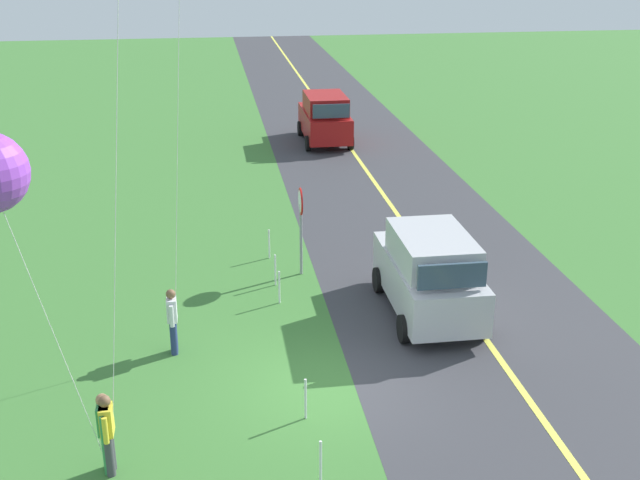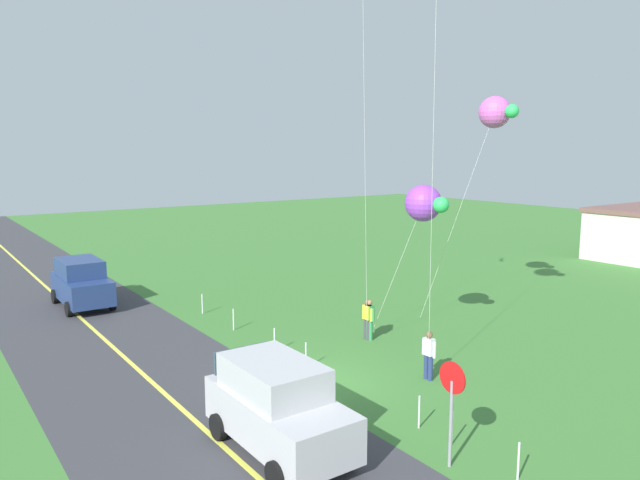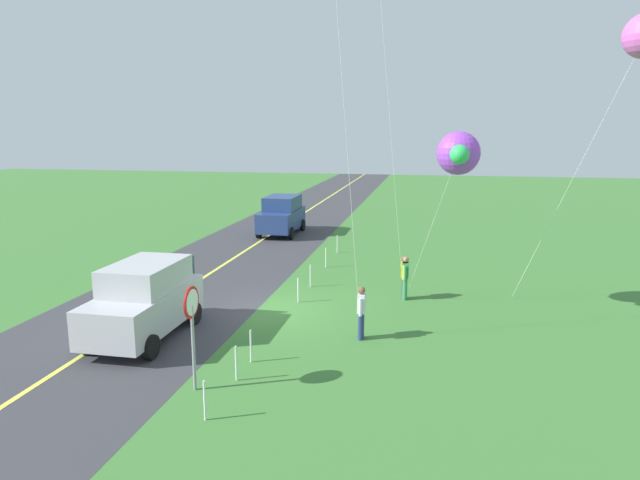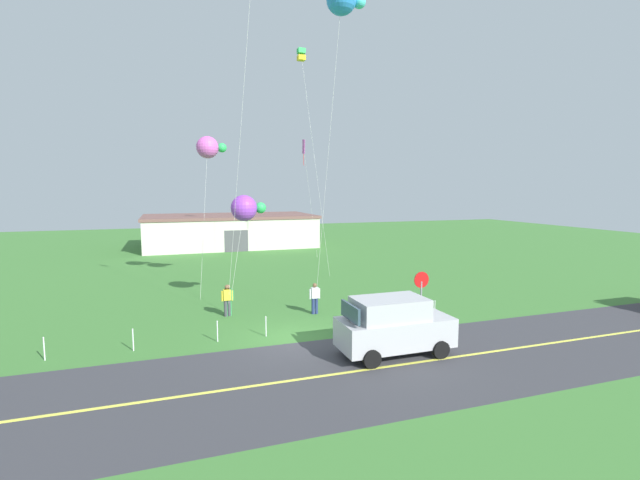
% 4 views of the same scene
% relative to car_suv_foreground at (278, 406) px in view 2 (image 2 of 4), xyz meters
% --- Properties ---
extents(ground_plane, '(120.00, 120.00, 0.10)m').
position_rel_car_suv_foreground_xyz_m(ground_plane, '(-3.08, 2.97, -1.20)').
color(ground_plane, '#3D7533').
extents(asphalt_road, '(120.00, 7.00, 0.00)m').
position_rel_car_suv_foreground_xyz_m(asphalt_road, '(-3.08, -1.03, -1.15)').
color(asphalt_road, '#38383D').
rests_on(asphalt_road, ground).
extents(road_centre_stripe, '(120.00, 0.16, 0.00)m').
position_rel_car_suv_foreground_xyz_m(road_centre_stripe, '(-3.08, -1.03, -1.15)').
color(road_centre_stripe, '#E5E04C').
rests_on(road_centre_stripe, asphalt_road).
extents(car_suv_foreground, '(4.40, 2.12, 2.24)m').
position_rel_car_suv_foreground_xyz_m(car_suv_foreground, '(0.00, 0.00, 0.00)').
color(car_suv_foreground, '#B7B7BC').
rests_on(car_suv_foreground, ground).
extents(car_parked_west_far, '(4.40, 2.12, 2.24)m').
position_rel_car_suv_foreground_xyz_m(car_parked_west_far, '(-17.10, -0.43, 0.00)').
color(car_parked_west_far, navy).
rests_on(car_parked_west_far, ground).
extents(stop_sign, '(0.76, 0.08, 2.56)m').
position_rel_car_suv_foreground_xyz_m(stop_sign, '(2.99, 2.87, 0.65)').
color(stop_sign, gray).
rests_on(stop_sign, ground).
extents(person_adult_near, '(0.58, 0.22, 1.60)m').
position_rel_car_suv_foreground_xyz_m(person_adult_near, '(-5.33, 7.41, -0.29)').
color(person_adult_near, '#338C4C').
rests_on(person_adult_near, ground).
extents(person_adult_companion, '(0.58, 0.22, 1.60)m').
position_rel_car_suv_foreground_xyz_m(person_adult_companion, '(-1.09, 6.34, -0.29)').
color(person_adult_companion, navy).
rests_on(person_adult_companion, ground).
extents(person_child_watcher, '(0.58, 0.22, 1.60)m').
position_rel_car_suv_foreground_xyz_m(person_child_watcher, '(-5.39, 7.36, -0.29)').
color(person_child_watcher, '#3F3F47').
rests_on(person_child_watcher, ground).
extents(kite_red_low, '(2.35, 2.33, 6.06)m').
position_rel_car_suv_foreground_xyz_m(kite_red_low, '(-4.12, 9.03, 4.20)').
color(kite_red_low, silver).
rests_on(kite_red_low, ground).
extents(kite_green_far, '(2.14, 4.03, 9.70)m').
position_rel_car_suv_foreground_xyz_m(kite_green_far, '(-5.44, 14.64, 7.84)').
color(kite_green_far, silver).
rests_on(kite_green_far, ground).
extents(fence_post_0, '(0.05, 0.05, 0.90)m').
position_rel_car_suv_foreground_xyz_m(fence_post_0, '(-12.59, 3.67, -0.70)').
color(fence_post_0, silver).
rests_on(fence_post_0, ground).
extents(fence_post_1, '(0.05, 0.05, 0.90)m').
position_rel_car_suv_foreground_xyz_m(fence_post_1, '(-9.53, 3.67, -0.70)').
color(fence_post_1, silver).
rests_on(fence_post_1, ground).
extents(fence_post_2, '(0.05, 0.05, 0.90)m').
position_rel_car_suv_foreground_xyz_m(fence_post_2, '(-6.26, 3.67, -0.70)').
color(fence_post_2, silver).
rests_on(fence_post_2, ground).
extents(fence_post_3, '(0.05, 0.05, 0.90)m').
position_rel_car_suv_foreground_xyz_m(fence_post_3, '(-4.20, 3.67, -0.70)').
color(fence_post_3, silver).
rests_on(fence_post_3, ground).
extents(fence_post_4, '(0.05, 0.05, 0.90)m').
position_rel_car_suv_foreground_xyz_m(fence_post_4, '(1.17, 3.67, -0.70)').
color(fence_post_4, silver).
rests_on(fence_post_4, ground).
extents(fence_post_5, '(0.05, 0.05, 0.90)m').
position_rel_car_suv_foreground_xyz_m(fence_post_5, '(2.32, 3.67, -0.70)').
color(fence_post_5, silver).
rests_on(fence_post_5, ground).
extents(fence_post_6, '(0.05, 0.05, 0.90)m').
position_rel_car_suv_foreground_xyz_m(fence_post_6, '(4.28, 3.67, -0.70)').
color(fence_post_6, silver).
rests_on(fence_post_6, ground).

